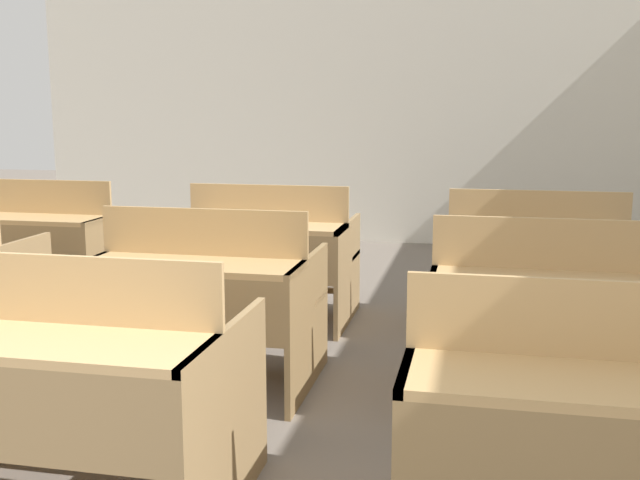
# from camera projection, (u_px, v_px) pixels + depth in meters

# --- Properties ---
(wall_back) EXTENTS (7.15, 0.06, 3.14)m
(wall_back) POSITION_uv_depth(u_px,v_px,m) (366.00, 91.00, 7.69)
(wall_back) COLOR white
(wall_back) RESTS_ON ground_plane
(bench_front_center) EXTENTS (1.05, 0.83, 0.90)m
(bench_front_center) POSITION_uv_depth(u_px,v_px,m) (80.00, 384.00, 2.55)
(bench_front_center) COLOR #987A50
(bench_front_center) RESTS_ON ground_plane
(bench_front_right) EXTENTS (1.05, 0.83, 0.90)m
(bench_front_right) POSITION_uv_depth(u_px,v_px,m) (585.00, 428.00, 2.20)
(bench_front_right) COLOR olive
(bench_front_right) RESTS_ON ground_plane
(bench_second_center) EXTENTS (1.05, 0.83, 0.90)m
(bench_second_center) POSITION_uv_depth(u_px,v_px,m) (206.00, 298.00, 3.73)
(bench_second_center) COLOR olive
(bench_second_center) RESTS_ON ground_plane
(bench_second_right) EXTENTS (1.05, 0.83, 0.90)m
(bench_second_right) POSITION_uv_depth(u_px,v_px,m) (548.00, 316.00, 3.40)
(bench_second_right) COLOR #95764C
(bench_second_right) RESTS_ON ground_plane
(bench_third_left) EXTENTS (1.05, 0.83, 0.90)m
(bench_third_left) POSITION_uv_depth(u_px,v_px,m) (45.00, 244.00, 5.24)
(bench_third_left) COLOR olive
(bench_third_left) RESTS_ON ground_plane
(bench_third_center) EXTENTS (1.05, 0.83, 0.90)m
(bench_third_center) POSITION_uv_depth(u_px,v_px,m) (269.00, 253.00, 4.89)
(bench_third_center) COLOR #997A50
(bench_third_center) RESTS_ON ground_plane
(bench_third_right) EXTENTS (1.05, 0.83, 0.90)m
(bench_third_right) POSITION_uv_depth(u_px,v_px,m) (535.00, 264.00, 4.55)
(bench_third_right) COLOR #997A50
(bench_third_right) RESTS_ON ground_plane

